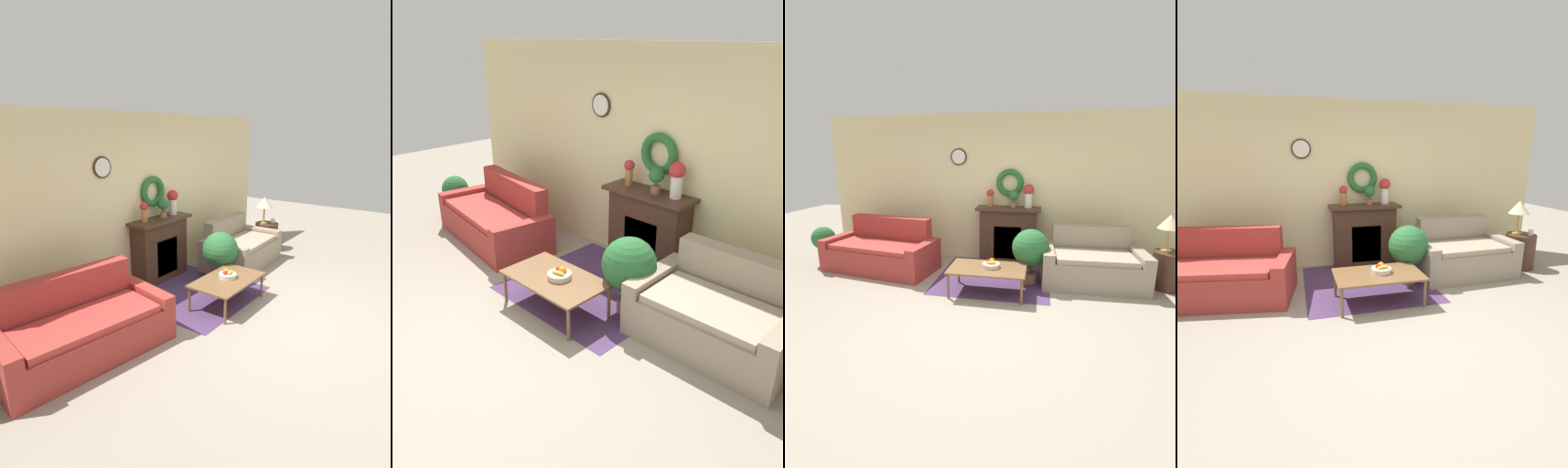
{
  "view_description": "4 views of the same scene",
  "coord_description": "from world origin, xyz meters",
  "views": [
    {
      "loc": [
        -4.14,
        -1.67,
        2.43
      ],
      "look_at": [
        0.11,
        1.52,
        0.92
      ],
      "focal_mm": 28.0,
      "sensor_mm": 36.0,
      "label": 1
    },
    {
      "loc": [
        3.24,
        -1.92,
        2.76
      ],
      "look_at": [
        0.18,
        1.18,
        0.85
      ],
      "focal_mm": 35.0,
      "sensor_mm": 36.0,
      "label": 2
    },
    {
      "loc": [
        0.72,
        -3.33,
        1.96
      ],
      "look_at": [
        -0.22,
        1.44,
        0.74
      ],
      "focal_mm": 24.0,
      "sensor_mm": 36.0,
      "label": 3
    },
    {
      "loc": [
        -0.98,
        -2.71,
        1.83
      ],
      "look_at": [
        0.08,
        1.47,
        0.75
      ],
      "focal_mm": 24.0,
      "sensor_mm": 36.0,
      "label": 4
    }
  ],
  "objects": [
    {
      "name": "side_table_by_loveseat",
      "position": [
        2.65,
        1.56,
        0.28
      ],
      "size": [
        0.47,
        0.47,
        0.57
      ],
      "color": "#42281C",
      "rests_on": "ground_plane"
    },
    {
      "name": "floor_rug",
      "position": [
        0.0,
        1.49,
        0.0
      ],
      "size": [
        1.81,
        1.76,
        0.01
      ],
      "color": "#4C335B",
      "rests_on": "ground_plane"
    },
    {
      "name": "vase_on_mantel_left",
      "position": [
        -0.2,
        2.28,
        1.24
      ],
      "size": [
        0.13,
        0.13,
        0.32
      ],
      "color": "#AD6B38",
      "rests_on": "fireplace"
    },
    {
      "name": "ground_plane",
      "position": [
        0.0,
        0.0,
        0.0
      ],
      "size": [
        16.0,
        16.0,
        0.0
      ],
      "primitive_type": "plane",
      "color": "gray"
    },
    {
      "name": "couch_left",
      "position": [
        -2.0,
        1.51,
        0.3
      ],
      "size": [
        2.02,
        1.18,
        0.89
      ],
      "rotation": [
        0.0,
        0.0,
        -0.15
      ],
      "color": "#9E332D",
      "rests_on": "ground_plane"
    },
    {
      "name": "table_lamp",
      "position": [
        2.59,
        1.6,
        1.01
      ],
      "size": [
        0.33,
        0.33,
        0.56
      ],
      "color": "#B28E42",
      "rests_on": "side_table_by_loveseat"
    },
    {
      "name": "vase_on_mantel_right",
      "position": [
        0.49,
        2.28,
        1.3
      ],
      "size": [
        0.19,
        0.19,
        0.42
      ],
      "color": "silver",
      "rests_on": "fireplace"
    },
    {
      "name": "potted_plant_on_mantel",
      "position": [
        0.23,
        2.26,
        1.25
      ],
      "size": [
        0.18,
        0.18,
        0.31
      ],
      "color": "#8E664C",
      "rests_on": "fireplace"
    },
    {
      "name": "loveseat_right",
      "position": [
        1.53,
        1.55,
        0.3
      ],
      "size": [
        1.56,
        0.98,
        0.86
      ],
      "rotation": [
        0.0,
        0.0,
        0.03
      ],
      "color": "gray",
      "rests_on": "ground_plane"
    },
    {
      "name": "wall_back",
      "position": [
        0.0,
        2.48,
        1.35
      ],
      "size": [
        6.8,
        0.17,
        2.7
      ],
      "color": "beige",
      "rests_on": "ground_plane"
    },
    {
      "name": "mug",
      "position": [
        2.76,
        1.47,
        0.61
      ],
      "size": [
        0.08,
        0.08,
        0.09
      ],
      "color": "silver",
      "rests_on": "side_table_by_loveseat"
    },
    {
      "name": "coffee_table",
      "position": [
        0.0,
        0.86,
        0.36
      ],
      "size": [
        1.11,
        0.66,
        0.39
      ],
      "color": "brown",
      "rests_on": "ground_plane"
    },
    {
      "name": "fireplace",
      "position": [
        0.14,
        2.28,
        0.53
      ],
      "size": [
        1.16,
        0.41,
        1.05
      ],
      "color": "#42281C",
      "rests_on": "ground_plane"
    },
    {
      "name": "fruit_bowl",
      "position": [
        0.05,
        0.9,
        0.43
      ],
      "size": [
        0.26,
        0.26,
        0.12
      ],
      "color": "beige",
      "rests_on": "coffee_table"
    },
    {
      "name": "potted_plant_floor_by_loveseat",
      "position": [
        0.59,
        1.37,
        0.55
      ],
      "size": [
        0.58,
        0.58,
        0.86
      ],
      "color": "#8E664C",
      "rests_on": "ground_plane"
    }
  ]
}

